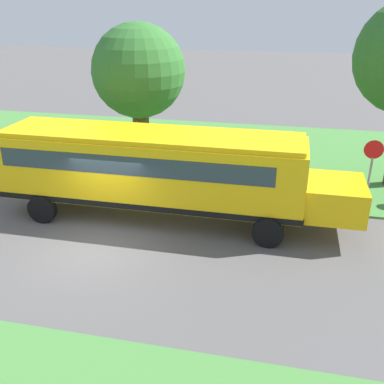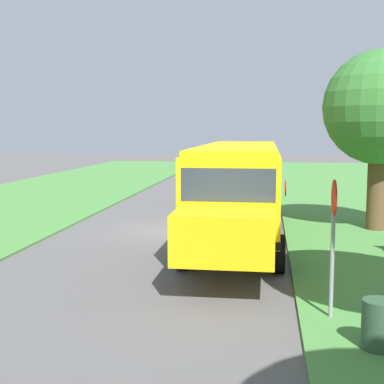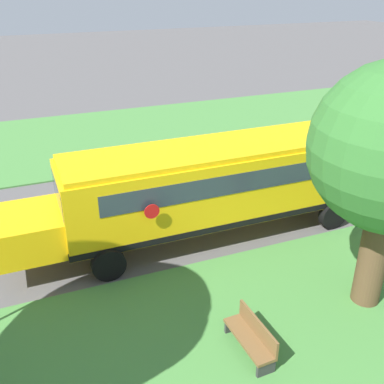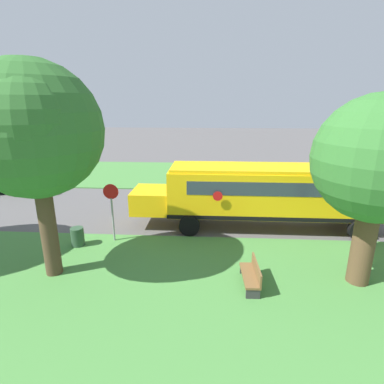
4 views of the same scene
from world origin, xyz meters
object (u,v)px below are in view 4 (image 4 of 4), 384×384
(park_bench, at_px, (252,275))
(trash_bin, at_px, (78,237))
(oak_tree_roadside_mid, at_px, (33,129))
(stop_sign, at_px, (112,206))
(oak_tree_beside_bus, at_px, (379,162))
(car_green_nearest, at_px, (21,180))
(school_bus, at_px, (270,191))

(park_bench, distance_m, trash_bin, 7.68)
(trash_bin, bearing_deg, oak_tree_roadside_mid, -176.42)
(oak_tree_roadside_mid, bearing_deg, stop_sign, -23.42)
(oak_tree_beside_bus, distance_m, park_bench, 5.42)
(stop_sign, height_order, park_bench, stop_sign)
(car_green_nearest, height_order, park_bench, car_green_nearest)
(oak_tree_beside_bus, relative_size, oak_tree_roadside_mid, 0.86)
(trash_bin, bearing_deg, stop_sign, -67.29)
(oak_tree_roadside_mid, relative_size, park_bench, 4.64)
(oak_tree_beside_bus, distance_m, oak_tree_roadside_mid, 10.89)
(school_bus, height_order, oak_tree_beside_bus, oak_tree_beside_bus)
(school_bus, distance_m, trash_bin, 9.27)
(oak_tree_beside_bus, height_order, oak_tree_roadside_mid, oak_tree_roadside_mid)
(car_green_nearest, height_order, oak_tree_roadside_mid, oak_tree_roadside_mid)
(stop_sign, xyz_separation_m, park_bench, (-3.16, -5.81, -1.26))
(oak_tree_roadside_mid, relative_size, stop_sign, 2.74)
(school_bus, xyz_separation_m, stop_sign, (-2.17, 7.28, -0.19))
(school_bus, height_order, trash_bin, school_bus)
(car_green_nearest, height_order, oak_tree_beside_bus, oak_tree_beside_bus)
(car_green_nearest, distance_m, oak_tree_beside_bus, 21.43)
(car_green_nearest, relative_size, oak_tree_roadside_mid, 0.59)
(stop_sign, bearing_deg, park_bench, -118.54)
(stop_sign, bearing_deg, oak_tree_roadside_mid, 156.58)
(oak_tree_roadside_mid, xyz_separation_m, park_bench, (-0.18, -7.10, -4.84))
(stop_sign, bearing_deg, trash_bin, 112.71)
(school_bus, relative_size, park_bench, 7.68)
(school_bus, xyz_separation_m, oak_tree_beside_bus, (-4.92, -2.27, 2.44))
(school_bus, relative_size, car_green_nearest, 2.82)
(oak_tree_roadside_mid, bearing_deg, park_bench, -91.46)
(park_bench, relative_size, trash_bin, 1.80)
(car_green_nearest, xyz_separation_m, oak_tree_beside_bus, (-10.14, -18.55, 3.49))
(stop_sign, distance_m, trash_bin, 2.02)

